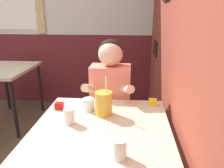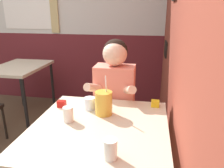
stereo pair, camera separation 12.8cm
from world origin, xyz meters
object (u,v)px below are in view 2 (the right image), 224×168
person_seated (115,105)px  background_table (20,73)px  cocktail_pitcher (104,103)px  main_table (99,136)px

person_seated → background_table: bearing=151.1°
person_seated → cocktail_pitcher: bearing=-91.5°
main_table → cocktail_pitcher: 0.23m
main_table → cocktail_pitcher: cocktail_pitcher is taller
main_table → person_seated: bearing=89.7°
person_seated → cocktail_pitcher: size_ratio=4.30×
background_table → cocktail_pitcher: cocktail_pitcher is taller
main_table → cocktail_pitcher: size_ratio=3.13×
main_table → background_table: bearing=136.1°
main_table → cocktail_pitcher: bearing=92.5°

